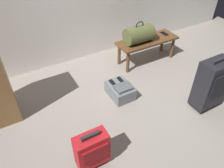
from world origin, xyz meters
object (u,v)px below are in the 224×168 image
(suitcase_upright_charcoal, at_px, (212,84))
(cell_phone, at_px, (164,33))
(backpack_grey, at_px, (120,90))
(suitcase_small_red, at_px, (92,150))
(bench, at_px, (147,43))
(duffel_bag_olive, at_px, (139,34))

(suitcase_upright_charcoal, bearing_deg, cell_phone, 75.15)
(cell_phone, distance_m, backpack_grey, 1.36)
(suitcase_small_red, bearing_deg, backpack_grey, 44.37)
(suitcase_upright_charcoal, xyz_separation_m, suitcase_small_red, (-1.62, -0.04, -0.13))
(bench, height_order, suitcase_small_red, suitcase_small_red)
(duffel_bag_olive, height_order, backpack_grey, duffel_bag_olive)
(suitcase_upright_charcoal, distance_m, suitcase_small_red, 1.62)
(suitcase_upright_charcoal, relative_size, suitcase_small_red, 1.56)
(cell_phone, relative_size, suitcase_upright_charcoal, 0.20)
(duffel_bag_olive, height_order, cell_phone, duffel_bag_olive)
(cell_phone, relative_size, suitcase_small_red, 0.31)
(suitcase_small_red, distance_m, backpack_grey, 1.08)
(backpack_grey, bearing_deg, cell_phone, 25.95)
(suitcase_small_red, bearing_deg, bench, 39.21)
(cell_phone, bearing_deg, suitcase_small_red, -145.82)
(cell_phone, relative_size, backpack_grey, 0.38)
(suitcase_small_red, bearing_deg, suitcase_upright_charcoal, 1.51)
(cell_phone, bearing_deg, bench, -175.68)
(suitcase_small_red, xyz_separation_m, backpack_grey, (0.77, 0.75, -0.15))
(bench, bearing_deg, backpack_grey, -146.34)
(duffel_bag_olive, distance_m, backpack_grey, 0.96)
(bench, height_order, duffel_bag_olive, duffel_bag_olive)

